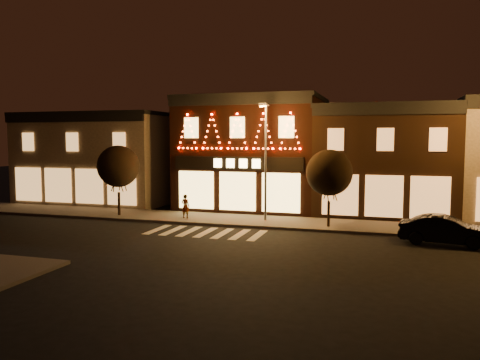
% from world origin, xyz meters
% --- Properties ---
extents(ground, '(120.00, 120.00, 0.00)m').
position_xyz_m(ground, '(0.00, 0.00, 0.00)').
color(ground, black).
rests_on(ground, ground).
extents(sidewalk_far, '(44.00, 4.00, 0.15)m').
position_xyz_m(sidewalk_far, '(2.00, 8.00, 0.07)').
color(sidewalk_far, '#47423D').
rests_on(sidewalk_far, ground).
extents(building_left, '(12.20, 8.28, 7.30)m').
position_xyz_m(building_left, '(-13.00, 13.99, 3.66)').
color(building_left, brown).
rests_on(building_left, ground).
extents(building_pulp, '(10.20, 8.34, 8.30)m').
position_xyz_m(building_pulp, '(0.00, 13.98, 4.16)').
color(building_pulp, black).
rests_on(building_pulp, ground).
extents(building_right_a, '(9.20, 8.28, 7.50)m').
position_xyz_m(building_right_a, '(9.50, 13.99, 3.76)').
color(building_right_a, black).
rests_on(building_right_a, ground).
extents(streetlamp_mid, '(0.49, 1.66, 7.24)m').
position_xyz_m(streetlamp_mid, '(2.43, 7.93, 4.40)').
color(streetlamp_mid, '#59595E').
rests_on(streetlamp_mid, sidewalk_far).
extents(tree_left, '(2.79, 2.79, 4.66)m').
position_xyz_m(tree_left, '(-7.47, 7.25, 3.41)').
color(tree_left, black).
rests_on(tree_left, sidewalk_far).
extents(tree_right, '(2.68, 2.68, 4.49)m').
position_xyz_m(tree_right, '(6.45, 7.10, 3.29)').
color(tree_right, black).
rests_on(tree_right, sidewalk_far).
extents(dark_sedan, '(4.54, 2.09, 1.44)m').
position_xyz_m(dark_sedan, '(12.50, 4.61, 0.72)').
color(dark_sedan, black).
rests_on(dark_sedan, ground).
extents(pedestrian, '(0.60, 0.42, 1.54)m').
position_xyz_m(pedestrian, '(-2.70, 7.36, 0.92)').
color(pedestrian, gray).
rests_on(pedestrian, sidewalk_far).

